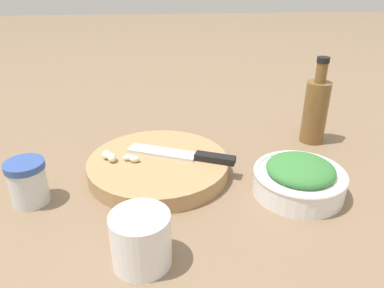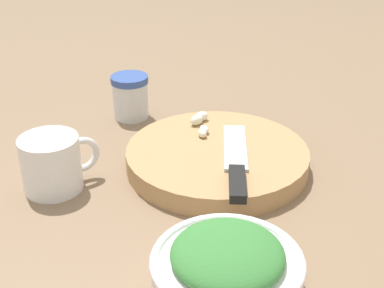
{
  "view_description": "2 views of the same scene",
  "coord_description": "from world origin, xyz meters",
  "px_view_note": "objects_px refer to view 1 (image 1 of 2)",
  "views": [
    {
      "loc": [
        0.08,
        0.56,
        0.39
      ],
      "look_at": [
        0.03,
        -0.04,
        0.09
      ],
      "focal_mm": 35.0,
      "sensor_mm": 36.0,
      "label": 1
    },
    {
      "loc": [
        -0.56,
        0.19,
        0.42
      ],
      "look_at": [
        0.02,
        -0.03,
        0.09
      ],
      "focal_mm": 50.0,
      "sensor_mm": 36.0,
      "label": 2
    }
  ],
  "objects_px": {
    "garlic_cloves": "(117,157)",
    "oil_bottle": "(316,109)",
    "cutting_board": "(158,166)",
    "spice_jar": "(28,182)",
    "chef_knife": "(187,155)",
    "coffee_mug": "(141,238)",
    "herb_bowl": "(299,177)"
  },
  "relations": [
    {
      "from": "garlic_cloves",
      "to": "oil_bottle",
      "type": "xyz_separation_m",
      "value": [
        -0.44,
        -0.12,
        0.04
      ]
    },
    {
      "from": "cutting_board",
      "to": "spice_jar",
      "type": "xyz_separation_m",
      "value": [
        0.22,
        0.08,
        0.02
      ]
    },
    {
      "from": "garlic_cloves",
      "to": "spice_jar",
      "type": "relative_size",
      "value": 0.95
    },
    {
      "from": "chef_knife",
      "to": "spice_jar",
      "type": "height_order",
      "value": "spice_jar"
    },
    {
      "from": "cutting_board",
      "to": "chef_knife",
      "type": "height_order",
      "value": "chef_knife"
    },
    {
      "from": "garlic_cloves",
      "to": "chef_knife",
      "type": "bearing_deg",
      "value": -179.23
    },
    {
      "from": "garlic_cloves",
      "to": "coffee_mug",
      "type": "relative_size",
      "value": 0.66
    },
    {
      "from": "garlic_cloves",
      "to": "coffee_mug",
      "type": "height_order",
      "value": "coffee_mug"
    },
    {
      "from": "cutting_board",
      "to": "garlic_cloves",
      "type": "distance_m",
      "value": 0.08
    },
    {
      "from": "chef_knife",
      "to": "garlic_cloves",
      "type": "height_order",
      "value": "garlic_cloves"
    },
    {
      "from": "herb_bowl",
      "to": "coffee_mug",
      "type": "height_order",
      "value": "coffee_mug"
    },
    {
      "from": "herb_bowl",
      "to": "garlic_cloves",
      "type": "bearing_deg",
      "value": -15.65
    },
    {
      "from": "coffee_mug",
      "to": "garlic_cloves",
      "type": "bearing_deg",
      "value": -77.09
    },
    {
      "from": "cutting_board",
      "to": "oil_bottle",
      "type": "relative_size",
      "value": 1.4
    },
    {
      "from": "chef_knife",
      "to": "coffee_mug",
      "type": "height_order",
      "value": "coffee_mug"
    },
    {
      "from": "garlic_cloves",
      "to": "spice_jar",
      "type": "bearing_deg",
      "value": 29.51
    },
    {
      "from": "chef_knife",
      "to": "garlic_cloves",
      "type": "distance_m",
      "value": 0.14
    },
    {
      "from": "spice_jar",
      "to": "herb_bowl",
      "type": "bearing_deg",
      "value": 178.55
    },
    {
      "from": "coffee_mug",
      "to": "herb_bowl",
      "type": "bearing_deg",
      "value": -151.54
    },
    {
      "from": "herb_bowl",
      "to": "oil_bottle",
      "type": "xyz_separation_m",
      "value": [
        -0.11,
        -0.21,
        0.05
      ]
    },
    {
      "from": "garlic_cloves",
      "to": "spice_jar",
      "type": "distance_m",
      "value": 0.17
    },
    {
      "from": "spice_jar",
      "to": "oil_bottle",
      "type": "distance_m",
      "value": 0.62
    },
    {
      "from": "garlic_cloves",
      "to": "herb_bowl",
      "type": "distance_m",
      "value": 0.35
    },
    {
      "from": "herb_bowl",
      "to": "oil_bottle",
      "type": "bearing_deg",
      "value": -116.88
    },
    {
      "from": "cutting_board",
      "to": "garlic_cloves",
      "type": "bearing_deg",
      "value": -2.16
    },
    {
      "from": "oil_bottle",
      "to": "coffee_mug",
      "type": "bearing_deg",
      "value": 43.19
    },
    {
      "from": "chef_knife",
      "to": "spice_jar",
      "type": "bearing_deg",
      "value": 129.05
    },
    {
      "from": "herb_bowl",
      "to": "spice_jar",
      "type": "distance_m",
      "value": 0.48
    },
    {
      "from": "garlic_cloves",
      "to": "oil_bottle",
      "type": "relative_size",
      "value": 0.38
    },
    {
      "from": "herb_bowl",
      "to": "coffee_mug",
      "type": "bearing_deg",
      "value": 28.46
    },
    {
      "from": "cutting_board",
      "to": "garlic_cloves",
      "type": "relative_size",
      "value": 3.7
    },
    {
      "from": "spice_jar",
      "to": "garlic_cloves",
      "type": "bearing_deg",
      "value": -150.49
    }
  ]
}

